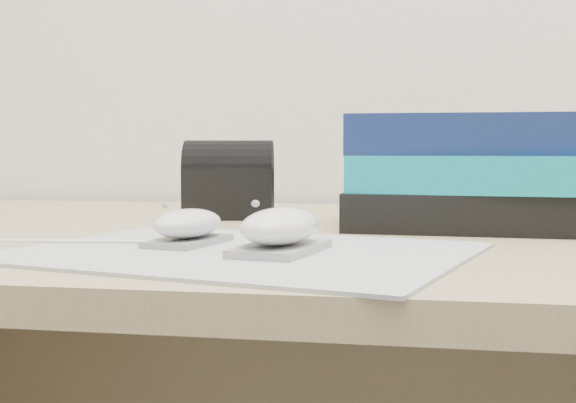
% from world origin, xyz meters
% --- Properties ---
extents(mousepad, '(0.45, 0.38, 0.00)m').
position_xyz_m(mousepad, '(-0.12, 1.36, 0.73)').
color(mousepad, gray).
rests_on(mousepad, desk).
extents(mouse_rear, '(0.07, 0.10, 0.04)m').
position_xyz_m(mouse_rear, '(-0.19, 1.40, 0.75)').
color(mouse_rear, gray).
rests_on(mouse_rear, mousepad).
extents(mouse_front, '(0.08, 0.12, 0.05)m').
position_xyz_m(mouse_front, '(-0.09, 1.36, 0.75)').
color(mouse_front, '#99989B').
rests_on(mouse_front, mousepad).
extents(usb_cable, '(0.23, 0.04, 0.00)m').
position_xyz_m(usb_cable, '(-0.32, 1.39, 0.73)').
color(usb_cable, white).
rests_on(usb_cable, mousepad).
extents(book_stack, '(0.28, 0.23, 0.13)m').
position_xyz_m(book_stack, '(0.08, 1.64, 0.79)').
color(book_stack, black).
rests_on(book_stack, desk).
extents(pouch, '(0.13, 0.10, 0.10)m').
position_xyz_m(pouch, '(-0.23, 1.70, 0.78)').
color(pouch, black).
rests_on(pouch, desk).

